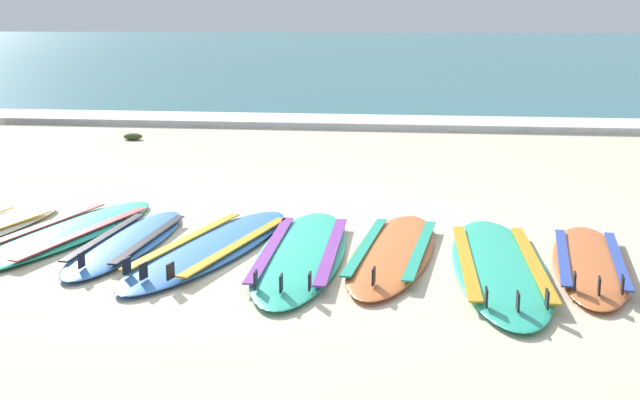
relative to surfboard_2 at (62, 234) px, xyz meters
The scene contains 11 objects.
ground_plane 1.67m from the surfboard_2, ahead, with size 80.00×80.00×0.00m, color beige.
sea 36.62m from the surfboard_2, 87.41° to the left, with size 80.00×60.00×0.10m, color teal.
wave_foam_strip 7.38m from the surfboard_2, 77.05° to the left, with size 80.00×1.21×0.11m, color white.
surfboard_2 is the anchor object (origin of this frame).
surfboard_3 0.63m from the surfboard_2, 14.97° to the right, with size 0.60×2.06×0.18m.
surfboard_4 1.32m from the surfboard_2, ahead, with size 1.15×2.53×0.18m.
surfboard_5 2.03m from the surfboard_2, ahead, with size 0.69×2.55×0.18m.
surfboard_6 2.69m from the surfboard_2, ahead, with size 0.79×2.34×0.18m.
surfboard_7 3.47m from the surfboard_2, ahead, with size 0.72×2.60×0.18m.
surfboard_8 4.11m from the surfboard_2, ahead, with size 0.76×2.13×0.18m.
seaweed_clump_mid_sand 5.37m from the surfboard_2, 103.78° to the left, with size 0.27×0.22×0.09m, color #384723.
Camera 1 is at (1.26, -6.42, 1.79)m, focal length 46.72 mm.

